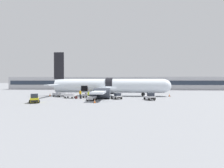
{
  "coord_description": "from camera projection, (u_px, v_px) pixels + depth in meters",
  "views": [
    {
      "loc": [
        3.55,
        -44.36,
        4.07
      ],
      "look_at": [
        0.22,
        -0.87,
        3.26
      ],
      "focal_mm": 28.0,
      "sensor_mm": 36.0,
      "label": 1
    }
  ],
  "objects": [
    {
      "name": "baggage_cart_empty",
      "position": [
        59.0,
        95.0,
        44.03
      ],
      "size": [
        3.88,
        2.75,
        1.02
      ],
      "color": "#999BA0",
      "rests_on": "ground_plane"
    },
    {
      "name": "safety_cone_wingtip",
      "position": [
        107.0,
        98.0,
        39.22
      ],
      "size": [
        0.52,
        0.52,
        0.56
      ],
      "color": "black",
      "rests_on": "ground_plane"
    },
    {
      "name": "baggage_tug_spare",
      "position": [
        150.0,
        97.0,
        36.82
      ],
      "size": [
        2.37,
        3.33,
        1.56
      ],
      "color": "silver",
      "rests_on": "ground_plane"
    },
    {
      "name": "ground_crew_supervisor",
      "position": [
        89.0,
        95.0,
        38.83
      ],
      "size": [
        0.64,
        0.5,
        1.84
      ],
      "color": "black",
      "rests_on": "ground_plane"
    },
    {
      "name": "baggage_tug_lead",
      "position": [
        34.0,
        99.0,
        31.99
      ],
      "size": [
        2.6,
        3.06,
        1.7
      ],
      "color": "yellow",
      "rests_on": "ground_plane"
    },
    {
      "name": "suitcase_on_tarmac_upright",
      "position": [
        76.0,
        98.0,
        39.27
      ],
      "size": [
        0.51,
        0.26,
        0.68
      ],
      "color": "#4C1E1E",
      "rests_on": "ground_plane"
    },
    {
      "name": "airplane",
      "position": [
        107.0,
        86.0,
        46.67
      ],
      "size": [
        32.78,
        28.73,
        11.82
      ],
      "color": "silver",
      "rests_on": "ground_plane"
    },
    {
      "name": "baggage_tug_mid",
      "position": [
        117.0,
        96.0,
        38.85
      ],
      "size": [
        2.67,
        3.15,
        1.35
      ],
      "color": "white",
      "rests_on": "ground_plane"
    },
    {
      "name": "baggage_cart_loading",
      "position": [
        89.0,
        96.0,
        41.48
      ],
      "size": [
        3.59,
        2.23,
        1.17
      ],
      "color": "#B7BABF",
      "rests_on": "ground_plane"
    },
    {
      "name": "ground_plane",
      "position": [
        111.0,
        97.0,
        44.57
      ],
      "size": [
        500.0,
        500.0,
        0.0
      ],
      "primitive_type": "plane",
      "color": "gray"
    },
    {
      "name": "terminal_strip",
      "position": [
        118.0,
        83.0,
        84.01
      ],
      "size": [
        101.95,
        13.02,
        5.79
      ],
      "color": "#B2B2B7",
      "rests_on": "ground_plane"
    },
    {
      "name": "ground_crew_loader_a",
      "position": [
        98.0,
        94.0,
        41.97
      ],
      "size": [
        0.59,
        0.45,
        1.68
      ],
      "color": "#2D2D33",
      "rests_on": "ground_plane"
    },
    {
      "name": "ground_crew_marshal",
      "position": [
        80.0,
        94.0,
        42.49
      ],
      "size": [
        0.57,
        0.6,
        1.83
      ],
      "color": "#2D2D33",
      "rests_on": "ground_plane"
    },
    {
      "name": "baggage_tug_rear",
      "position": [
        92.0,
        97.0,
        36.4
      ],
      "size": [
        2.01,
        2.99,
        1.54
      ],
      "color": "silver",
      "rests_on": "ground_plane"
    },
    {
      "name": "ground_crew_helper",
      "position": [
        81.0,
        94.0,
        43.44
      ],
      "size": [
        0.48,
        0.51,
        1.54
      ],
      "color": "#1E2338",
      "rests_on": "ground_plane"
    },
    {
      "name": "ground_crew_driver",
      "position": [
        94.0,
        93.0,
        44.16
      ],
      "size": [
        0.53,
        0.53,
        1.66
      ],
      "color": "black",
      "rests_on": "ground_plane"
    },
    {
      "name": "suitcase_on_tarmac_spare",
      "position": [
        81.0,
        97.0,
        39.37
      ],
      "size": [
        0.47,
        0.41,
        0.71
      ],
      "color": "black",
      "rests_on": "ground_plane"
    },
    {
      "name": "safety_cone_tail",
      "position": [
        50.0,
        95.0,
        46.35
      ],
      "size": [
        0.52,
        0.52,
        0.75
      ],
      "color": "black",
      "rests_on": "ground_plane"
    },
    {
      "name": "ground_crew_loader_b",
      "position": [
        104.0,
        94.0,
        43.23
      ],
      "size": [
        0.54,
        0.54,
        1.68
      ],
      "color": "black",
      "rests_on": "ground_plane"
    },
    {
      "name": "safety_cone_engine_left",
      "position": [
        95.0,
        101.0,
        31.93
      ],
      "size": [
        0.51,
        0.51,
        0.67
      ],
      "color": "black",
      "rests_on": "ground_plane"
    },
    {
      "name": "baggage_cart_queued",
      "position": [
        70.0,
        96.0,
        40.69
      ],
      "size": [
        3.54,
        2.04,
        1.02
      ],
      "color": "silver",
      "rests_on": "ground_plane"
    },
    {
      "name": "safety_cone_nose",
      "position": [
        169.0,
        95.0,
        45.14
      ],
      "size": [
        0.59,
        0.59,
        0.66
      ],
      "color": "black",
      "rests_on": "ground_plane"
    }
  ]
}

